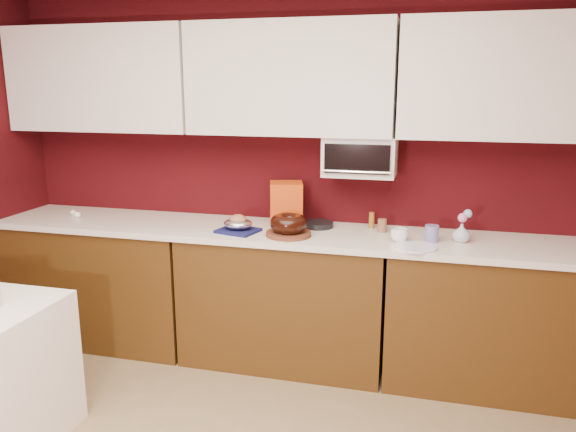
{
  "coord_description": "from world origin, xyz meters",
  "views": [
    {
      "loc": [
        0.9,
        -1.44,
        1.82
      ],
      "look_at": [
        0.05,
        1.84,
        1.02
      ],
      "focal_mm": 35.0,
      "sensor_mm": 36.0,
      "label": 1
    }
  ],
  "objects_px": {
    "toaster_oven": "(360,156)",
    "bundt_cake": "(289,223)",
    "blue_jar": "(432,233)",
    "flower_vase": "(461,232)",
    "pandoro_box": "(286,204)",
    "coffee_mug": "(399,234)",
    "foil_ham_nest": "(238,224)"
  },
  "relations": [
    {
      "from": "toaster_oven",
      "to": "bundt_cake",
      "type": "bearing_deg",
      "value": -143.38
    },
    {
      "from": "blue_jar",
      "to": "flower_vase",
      "type": "xyz_separation_m",
      "value": [
        0.17,
        0.04,
        0.01
      ]
    },
    {
      "from": "toaster_oven",
      "to": "bundt_cake",
      "type": "xyz_separation_m",
      "value": [
        -0.39,
        -0.29,
        -0.39
      ]
    },
    {
      "from": "toaster_oven",
      "to": "pandoro_box",
      "type": "bearing_deg",
      "value": -177.85
    },
    {
      "from": "pandoro_box",
      "to": "flower_vase",
      "type": "height_order",
      "value": "pandoro_box"
    },
    {
      "from": "bundt_cake",
      "to": "coffee_mug",
      "type": "height_order",
      "value": "bundt_cake"
    },
    {
      "from": "pandoro_box",
      "to": "blue_jar",
      "type": "xyz_separation_m",
      "value": [
        0.95,
        -0.18,
        -0.09
      ]
    },
    {
      "from": "bundt_cake",
      "to": "pandoro_box",
      "type": "distance_m",
      "value": 0.29
    },
    {
      "from": "flower_vase",
      "to": "bundt_cake",
      "type": "bearing_deg",
      "value": -172.96
    },
    {
      "from": "toaster_oven",
      "to": "bundt_cake",
      "type": "distance_m",
      "value": 0.63
    },
    {
      "from": "foil_ham_nest",
      "to": "blue_jar",
      "type": "distance_m",
      "value": 1.2
    },
    {
      "from": "bundt_cake",
      "to": "foil_ham_nest",
      "type": "bearing_deg",
      "value": 178.32
    },
    {
      "from": "foil_ham_nest",
      "to": "blue_jar",
      "type": "relative_size",
      "value": 1.9
    },
    {
      "from": "bundt_cake",
      "to": "flower_vase",
      "type": "height_order",
      "value": "same"
    },
    {
      "from": "bundt_cake",
      "to": "coffee_mug",
      "type": "distance_m",
      "value": 0.67
    },
    {
      "from": "bundt_cake",
      "to": "foil_ham_nest",
      "type": "xyz_separation_m",
      "value": [
        -0.33,
        0.01,
        -0.03
      ]
    },
    {
      "from": "toaster_oven",
      "to": "foil_ham_nest",
      "type": "distance_m",
      "value": 0.89
    },
    {
      "from": "pandoro_box",
      "to": "flower_vase",
      "type": "bearing_deg",
      "value": -23.56
    },
    {
      "from": "toaster_oven",
      "to": "blue_jar",
      "type": "distance_m",
      "value": 0.66
    },
    {
      "from": "foil_ham_nest",
      "to": "flower_vase",
      "type": "relative_size",
      "value": 1.47
    },
    {
      "from": "coffee_mug",
      "to": "blue_jar",
      "type": "relative_size",
      "value": 1.0
    },
    {
      "from": "toaster_oven",
      "to": "blue_jar",
      "type": "height_order",
      "value": "toaster_oven"
    },
    {
      "from": "bundt_cake",
      "to": "coffee_mug",
      "type": "bearing_deg",
      "value": 3.07
    },
    {
      "from": "toaster_oven",
      "to": "blue_jar",
      "type": "bearing_deg",
      "value": -23.32
    },
    {
      "from": "coffee_mug",
      "to": "bundt_cake",
      "type": "bearing_deg",
      "value": -176.93
    },
    {
      "from": "blue_jar",
      "to": "flower_vase",
      "type": "distance_m",
      "value": 0.17
    },
    {
      "from": "foil_ham_nest",
      "to": "coffee_mug",
      "type": "height_order",
      "value": "coffee_mug"
    },
    {
      "from": "foil_ham_nest",
      "to": "pandoro_box",
      "type": "bearing_deg",
      "value": 46.89
    },
    {
      "from": "pandoro_box",
      "to": "flower_vase",
      "type": "distance_m",
      "value": 1.13
    },
    {
      "from": "bundt_cake",
      "to": "foil_ham_nest",
      "type": "height_order",
      "value": "bundt_cake"
    },
    {
      "from": "blue_jar",
      "to": "coffee_mug",
      "type": "bearing_deg",
      "value": -163.25
    },
    {
      "from": "toaster_oven",
      "to": "foil_ham_nest",
      "type": "relative_size",
      "value": 2.4
    }
  ]
}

